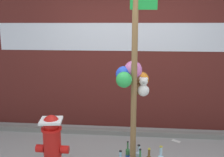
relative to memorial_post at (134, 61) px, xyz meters
The scene contains 6 objects.
building_wall 1.62m from the memorial_post, 97.18° to the left, with size 10.00×0.21×3.47m.
curb_strip 1.81m from the memorial_post, 100.18° to the left, with size 8.00×0.12×0.08m, color slate.
memorial_post is the anchor object (origin of this frame).
fire_hydrant 1.47m from the memorial_post, behind, with size 0.43×0.31×0.77m.
bottle_1 1.34m from the memorial_post, 115.04° to the left, with size 0.06×0.06×0.34m.
litter_2 1.87m from the memorial_post, 53.12° to the left, with size 0.14×0.07×0.01m, color silver.
Camera 1 is at (0.25, -2.93, 1.89)m, focal length 42.31 mm.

